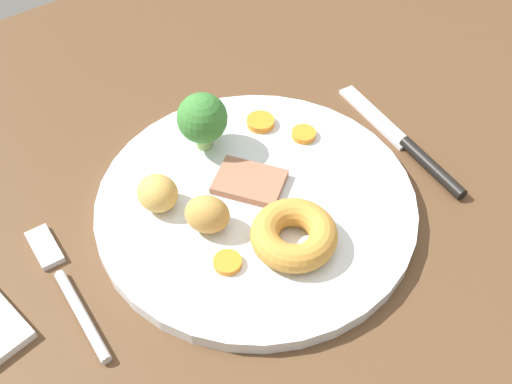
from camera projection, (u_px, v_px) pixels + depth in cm
name	position (u px, v px, depth cm)	size (l,w,h in cm)	color
dining_table	(277.00, 192.00, 62.20)	(120.00, 84.00, 3.60)	brown
dinner_plate	(256.00, 204.00, 57.86)	(29.33, 29.33, 1.40)	white
meat_slice_main	(247.00, 180.00, 58.38)	(6.24, 4.54, 0.80)	#9E664C
yorkshire_pudding	(294.00, 235.00, 53.08)	(7.46, 7.46, 2.48)	#C68938
roast_potato_left	(207.00, 214.00, 53.90)	(3.95, 3.16, 3.49)	#BC8C42
roast_potato_right	(158.00, 193.00, 55.64)	(3.82, 3.49, 3.28)	tan
carrot_coin_front	(304.00, 134.00, 62.56)	(2.43, 2.43, 0.63)	orange
carrot_coin_back	(228.00, 262.00, 52.37)	(2.41, 2.41, 0.57)	orange
carrot_coin_side	(261.00, 122.00, 63.69)	(2.84, 2.84, 0.69)	orange
broccoli_floret	(202.00, 119.00, 59.36)	(4.86, 4.86, 6.01)	#8CB766
fork	(66.00, 286.00, 52.40)	(2.22, 15.30, 0.90)	silver
knife	(410.00, 147.00, 63.10)	(3.30, 18.55, 1.20)	black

